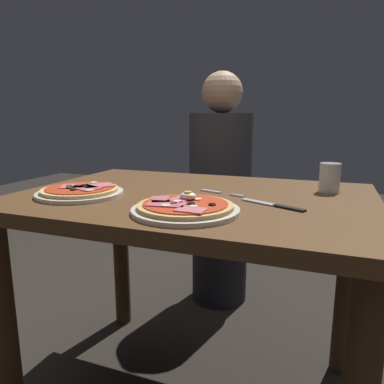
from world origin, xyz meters
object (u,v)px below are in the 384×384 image
object	(u,v)px
dining_table	(194,232)
fork	(219,192)
water_glass_near	(330,180)
diner_person	(220,197)
knife	(276,205)
pizza_foreground	(185,208)
pizza_across_left	(80,191)

from	to	relation	value
dining_table	fork	distance (m)	0.15
water_glass_near	diner_person	world-z (taller)	diner_person
knife	pizza_foreground	bearing A→B (deg)	-144.76
pizza_across_left	water_glass_near	xyz separation A→B (m)	(0.71, 0.32, 0.03)
diner_person	water_glass_near	bearing A→B (deg)	133.88
pizza_foreground	fork	distance (m)	0.26
pizza_foreground	knife	world-z (taller)	pizza_foreground
fork	diner_person	world-z (taller)	diner_person
dining_table	water_glass_near	world-z (taller)	water_glass_near
dining_table	water_glass_near	size ratio (longest dim) A/B	11.59
pizza_foreground	diner_person	distance (m)	0.97
water_glass_near	diner_person	xyz separation A→B (m)	(-0.51, 0.53, -0.21)
diner_person	pizza_foreground	bearing A→B (deg)	100.90
pizza_across_left	diner_person	xyz separation A→B (m)	(0.20, 0.86, -0.18)
diner_person	dining_table	bearing A→B (deg)	99.54
water_glass_near	knife	world-z (taller)	water_glass_near
knife	diner_person	xyz separation A→B (m)	(-0.38, 0.79, -0.17)
pizza_foreground	diner_person	size ratio (longest dim) A/B	0.23
pizza_across_left	knife	bearing A→B (deg)	6.81
dining_table	fork	bearing A→B (deg)	27.83
fork	pizza_across_left	bearing A→B (deg)	-155.10
water_glass_near	diner_person	bearing A→B (deg)	133.88
knife	dining_table	bearing A→B (deg)	164.51
water_glass_near	diner_person	distance (m)	0.77
pizza_foreground	knife	xyz separation A→B (m)	(0.21, 0.15, -0.01)
dining_table	diner_person	world-z (taller)	diner_person
pizza_across_left	diner_person	size ratio (longest dim) A/B	0.22
knife	fork	bearing A→B (deg)	150.50
fork	diner_person	bearing A→B (deg)	105.67
dining_table	water_glass_near	xyz separation A→B (m)	(0.39, 0.18, 0.16)
dining_table	diner_person	xyz separation A→B (m)	(-0.12, 0.71, -0.04)
dining_table	pizza_foreground	bearing A→B (deg)	-74.78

